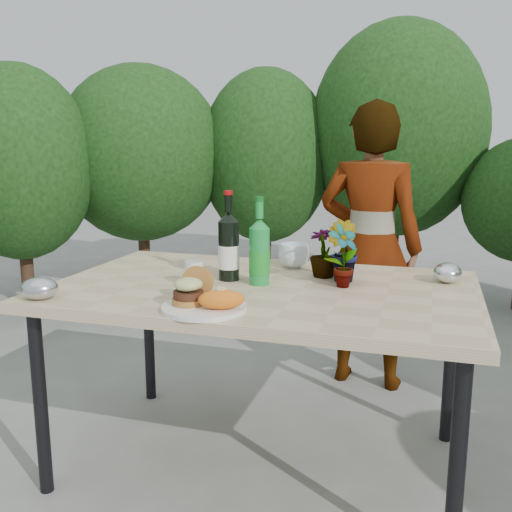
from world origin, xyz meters
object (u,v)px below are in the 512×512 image
(dinner_plate, at_px, (204,308))
(wine_bottle, at_px, (229,247))
(patio_table, at_px, (262,300))
(person, at_px, (370,247))

(dinner_plate, height_order, wine_bottle, wine_bottle)
(dinner_plate, bearing_deg, patio_table, 76.65)
(dinner_plate, xyz_separation_m, person, (0.40, 1.33, -0.01))
(dinner_plate, distance_m, person, 1.38)
(patio_table, relative_size, wine_bottle, 4.50)
(dinner_plate, distance_m, wine_bottle, 0.44)
(patio_table, bearing_deg, person, 72.18)
(dinner_plate, xyz_separation_m, wine_bottle, (-0.07, 0.42, 0.12))
(patio_table, bearing_deg, dinner_plate, -103.35)
(patio_table, bearing_deg, wine_bottle, 161.76)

